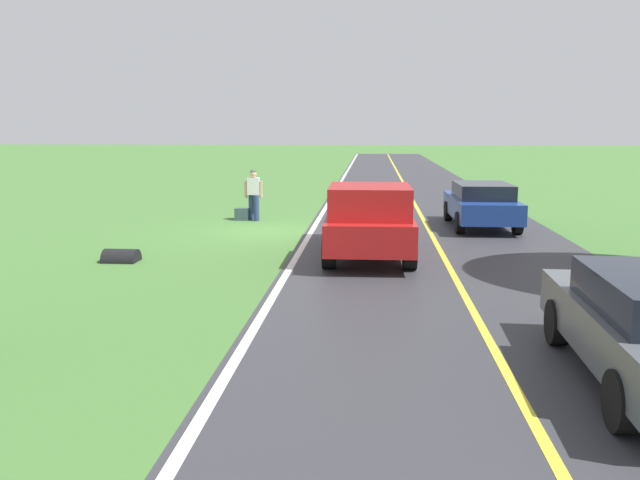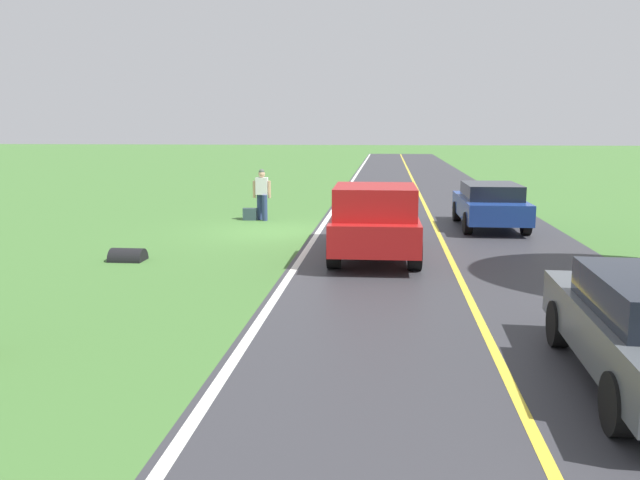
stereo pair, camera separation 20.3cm
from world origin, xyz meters
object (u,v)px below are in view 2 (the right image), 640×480
sedan_near_oncoming (490,204)px  suitcase_carried (250,214)px  hitchhiker_walking (262,192)px  pickup_truck_passing (375,218)px

sedan_near_oncoming → suitcase_carried: bearing=-6.4°
hitchhiker_walking → suitcase_carried: (0.42, 0.08, -0.77)m
hitchhiker_walking → pickup_truck_passing: bearing=123.2°
hitchhiker_walking → pickup_truck_passing: 7.22m
hitchhiker_walking → sedan_near_oncoming: (-7.47, 0.97, -0.23)m
suitcase_carried → pickup_truck_passing: (-4.37, 5.95, 0.76)m
hitchhiker_walking → pickup_truck_passing: (-3.95, 6.04, -0.01)m
suitcase_carried → pickup_truck_passing: 7.43m
sedan_near_oncoming → pickup_truck_passing: bearing=55.2°
hitchhiker_walking → sedan_near_oncoming: size_ratio=0.40×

